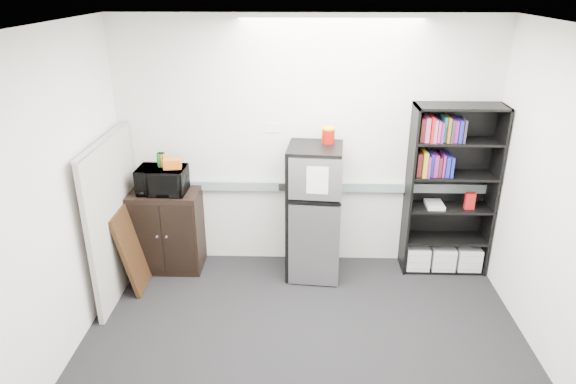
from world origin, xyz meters
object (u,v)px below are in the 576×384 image
at_px(cabinet, 168,230).
at_px(bookshelf, 450,192).
at_px(refrigerator, 314,213).
at_px(microwave, 162,180).
at_px(cubicle_partition, 114,217).

bearing_deg(cabinet, bookshelf, 1.22).
bearing_deg(cabinet, refrigerator, -2.88).
bearing_deg(cabinet, microwave, -90.00).
relative_size(bookshelf, microwave, 3.71).
relative_size(cubicle_partition, microwave, 3.24).
height_order(cubicle_partition, refrigerator, cubicle_partition).
xyz_separation_m(bookshelf, cubicle_partition, (-3.43, -0.49, -0.10)).
height_order(bookshelf, cabinet, bookshelf).
bearing_deg(bookshelf, microwave, -178.48).
distance_m(cabinet, microwave, 0.59).
distance_m(bookshelf, refrigerator, 1.46).
xyz_separation_m(cabinet, microwave, (-0.00, -0.02, 0.59)).
xyz_separation_m(bookshelf, cabinet, (-3.03, -0.06, -0.46)).
bearing_deg(microwave, bookshelf, 3.38).
relative_size(cabinet, refrigerator, 0.63).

